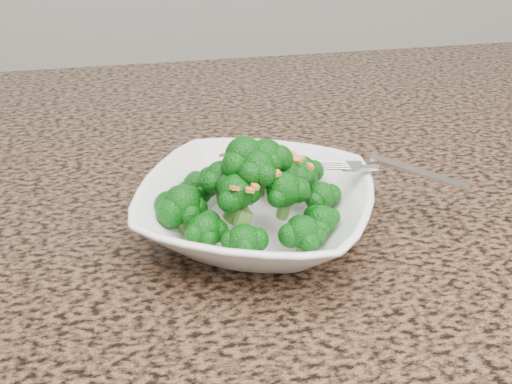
{
  "coord_description": "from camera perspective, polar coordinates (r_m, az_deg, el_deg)",
  "views": [
    {
      "loc": [
        -0.11,
        -0.31,
        1.26
      ],
      "look_at": [
        -0.01,
        0.23,
        0.95
      ],
      "focal_mm": 45.0,
      "sensor_mm": 36.0,
      "label": 1
    }
  ],
  "objects": [
    {
      "name": "granite_counter",
      "position": [
        0.73,
        -0.32,
        -1.71
      ],
      "size": [
        1.64,
        1.04,
        0.03
      ],
      "primitive_type": "cube",
      "color": "brown",
      "rests_on": "cabinet"
    },
    {
      "name": "broccoli_pile",
      "position": [
        0.61,
        0.0,
        3.24
      ],
      "size": [
        0.2,
        0.2,
        0.07
      ],
      "primitive_type": null,
      "color": "#09540B",
      "rests_on": "bowl"
    },
    {
      "name": "garlic_topping",
      "position": [
        0.6,
        0.0,
        6.35
      ],
      "size": [
        0.12,
        0.12,
        0.01
      ],
      "primitive_type": null,
      "color": "orange",
      "rests_on": "broccoli_pile"
    },
    {
      "name": "bowl",
      "position": [
        0.64,
        0.0,
        -1.69
      ],
      "size": [
        0.3,
        0.3,
        0.06
      ],
      "primitive_type": "imported",
      "rotation": [
        0.0,
        0.0,
        -0.42
      ],
      "color": "white",
      "rests_on": "granite_counter"
    },
    {
      "name": "fork",
      "position": [
        0.66,
        10.3,
        2.16
      ],
      "size": [
        0.16,
        0.1,
        0.01
      ],
      "primitive_type": null,
      "rotation": [
        0.0,
        0.0,
        -0.46
      ],
      "color": "silver",
      "rests_on": "bowl"
    }
  ]
}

